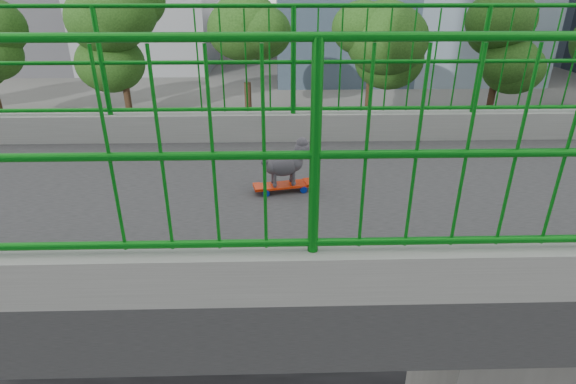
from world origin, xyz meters
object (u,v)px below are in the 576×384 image
(car_2, at_px, (40,206))
(car_4, at_px, (115,150))
(poodle, at_px, (286,162))
(car_1, at_px, (175,248))
(skateboard, at_px, (283,186))
(car_0, at_px, (192,314))

(car_2, xyz_separation_m, car_4, (-6.40, 0.85, -0.03))
(poodle, relative_size, car_1, 0.10)
(poodle, distance_m, car_4, 21.63)
(car_1, bearing_deg, car_2, -118.62)
(skateboard, height_order, car_1, skateboard)
(car_1, bearing_deg, car_0, 18.72)
(skateboard, xyz_separation_m, car_4, (-18.80, -8.42, -6.37))
(car_1, bearing_deg, skateboard, 20.33)
(skateboard, relative_size, car_4, 0.13)
(car_1, relative_size, car_4, 1.07)
(car_0, xyz_separation_m, car_1, (-3.20, -1.08, 0.05))
(car_1, xyz_separation_m, car_4, (-9.60, -5.01, -0.03))
(car_4, bearing_deg, car_2, 172.42)
(car_0, bearing_deg, car_4, -154.53)
(poodle, bearing_deg, car_0, -170.04)
(poodle, height_order, car_1, poodle)
(poodle, distance_m, car_1, 11.80)
(car_0, height_order, car_2, car_2)
(car_0, distance_m, car_2, 9.45)
(car_0, relative_size, car_4, 0.97)
(car_0, bearing_deg, skateboard, 21.18)
(car_0, xyz_separation_m, car_4, (-12.80, -6.10, 0.02))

